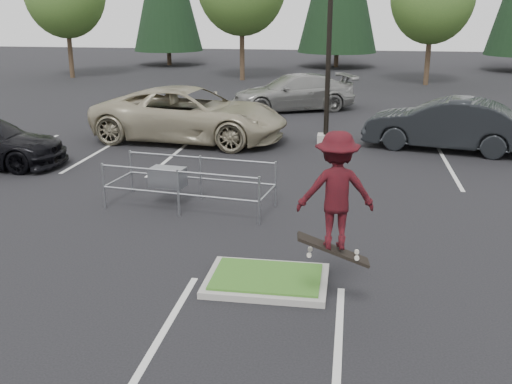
# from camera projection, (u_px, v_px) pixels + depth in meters

# --- Properties ---
(ground) EXTENTS (120.00, 120.00, 0.00)m
(ground) POSITION_uv_depth(u_px,v_px,m) (267.00, 283.00, 10.92)
(ground) COLOR black
(ground) RESTS_ON ground
(grass_median) EXTENTS (2.20, 1.60, 0.16)m
(grass_median) POSITION_uv_depth(u_px,v_px,m) (267.00, 280.00, 10.90)
(grass_median) COLOR #9D9992
(grass_median) RESTS_ON ground
(stall_lines) EXTENTS (22.62, 17.60, 0.01)m
(stall_lines) POSITION_uv_depth(u_px,v_px,m) (249.00, 186.00, 16.80)
(stall_lines) COLOR silver
(stall_lines) RESTS_ON ground
(light_pole) EXTENTS (0.70, 0.60, 10.12)m
(light_pole) POSITION_uv_depth(u_px,v_px,m) (330.00, 14.00, 20.79)
(light_pole) COLOR #9D9992
(light_pole) RESTS_ON ground
(cart_corral) EXTENTS (4.25, 2.02, 1.16)m
(cart_corral) POSITION_uv_depth(u_px,v_px,m) (173.00, 178.00, 14.98)
(cart_corral) COLOR gray
(cart_corral) RESTS_ON ground
(skateboarder) EXTENTS (1.30, 0.89, 2.15)m
(skateboarder) POSITION_uv_depth(u_px,v_px,m) (336.00, 191.00, 9.16)
(skateboarder) COLOR black
(skateboarder) RESTS_ON ground
(car_l_tan) EXTENTS (7.47, 4.07, 1.99)m
(car_l_tan) POSITION_uv_depth(u_px,v_px,m) (190.00, 114.00, 22.14)
(car_l_tan) COLOR gray
(car_l_tan) RESTS_ON ground
(car_r_charc) EXTENTS (5.77, 3.14, 1.80)m
(car_r_charc) POSITION_uv_depth(u_px,v_px,m) (445.00, 124.00, 20.79)
(car_r_charc) COLOR black
(car_r_charc) RESTS_ON ground
(car_far_silver) EXTENTS (6.39, 4.58, 1.72)m
(car_far_silver) POSITION_uv_depth(u_px,v_px,m) (295.00, 92.00, 28.67)
(car_far_silver) COLOR gray
(car_far_silver) RESTS_ON ground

